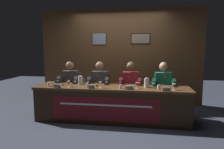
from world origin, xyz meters
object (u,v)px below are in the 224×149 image
Objects in this scene: juice_glass_center_left at (100,84)px; water_pitcher_right_side at (147,83)px; juice_glass_center_right at (137,84)px; panelist_center_left at (99,83)px; panelist_far_right at (163,85)px; water_cup_center_left at (87,85)px; microphone_far_right at (165,84)px; chair_far_left at (72,92)px; water_pitcher_left_side at (80,80)px; panelist_center_right at (130,84)px; juice_glass_far_left at (69,83)px; water_cup_far_left at (49,85)px; nameplate_center_right at (129,87)px; juice_glass_far_right at (174,86)px; nameplate_far_left at (57,86)px; chair_far_right at (162,95)px; nameplate_far_right at (166,89)px; water_cup_far_right at (159,87)px; water_cup_center_right at (120,87)px; microphone_center_right at (129,84)px; chair_center_left at (101,93)px; microphone_far_left at (63,82)px; chair_center_right at (131,94)px; panelist_far_left at (69,83)px; conference_table at (111,98)px; nameplate_center_left at (92,86)px; microphone_center_left at (97,82)px.

water_pitcher_right_side reaches higher than juice_glass_center_left.
water_pitcher_right_side is (0.20, 0.16, 0.01)m from juice_glass_center_right.
panelist_center_left and panelist_far_right have the same top height.
microphone_far_right reaches higher than water_cup_center_left.
water_pitcher_left_side is (0.37, -0.50, 0.39)m from chair_far_left.
juice_glass_far_left is at bearing -154.12° from panelist_center_right.
water_cup_far_left is 0.49× the size of nameplate_center_right.
juice_glass_center_left is 0.10× the size of panelist_center_right.
panelist_far_right reaches higher than water_pitcher_right_side.
juice_glass_far_right reaches higher than nameplate_center_right.
chair_far_right is at bearing 22.78° from nameplate_far_left.
water_cup_far_right reaches higher than nameplate_far_right.
microphone_far_right is at bearing 14.95° from juice_glass_center_right.
juice_glass_center_right is at bearing 11.62° from water_cup_center_right.
microphone_center_right reaches higher than water_cup_far_right.
chair_far_left and chair_center_left have the same top height.
juice_glass_far_left is 0.28m from microphone_far_left.
nameplate_center_right is at bearing -158.80° from microphone_far_right.
water_pitcher_left_side reaches higher than juice_glass_center_left.
panelist_far_right is at bearing 9.24° from water_pitcher_left_side.
panelist_center_right reaches higher than water_cup_center_left.
water_cup_center_left is at bearing -103.07° from panelist_center_left.
nameplate_far_left is 1.96× the size of water_cup_center_right.
panelist_far_right is at bearing 44.34° from nameplate_center_right.
chair_center_right is at bearing 89.34° from microphone_center_right.
juice_glass_center_left is 0.59× the size of water_pitcher_right_side.
nameplate_far_left is (0.01, -0.72, 0.06)m from panelist_far_left.
juice_glass_center_left is 1.00× the size of juice_glass_far_right.
microphone_center_right is at bearing 5.93° from water_cup_center_left.
water_pitcher_left_side reaches higher than juice_glass_far_right.
panelist_far_left is 5.67× the size of microphone_far_right.
water_cup_center_left reaches higher than conference_table.
chair_far_right is at bearing 18.65° from water_cup_far_left.
microphone_far_left is at bearing 168.04° from juice_glass_center_left.
juice_glass_center_right is at bearing -126.49° from chair_far_right.
microphone_center_right reaches higher than nameplate_far_right.
panelist_center_left is at bearing 147.68° from juice_glass_center_right.
microphone_center_right reaches higher than nameplate_center_left.
chair_center_right is 0.91m from water_cup_center_right.
juice_glass_far_right is at bearing -76.86° from panelist_far_right.
nameplate_far_left is at bearing -151.06° from juice_glass_far_left.
panelist_far_right is (1.42, 0.41, -0.09)m from microphone_center_left.
panelist_center_left is (0.73, -0.20, 0.28)m from chair_far_left.
microphone_center_left reaches higher than juice_glass_far_right.
microphone_far_left is 2.24m from panelist_far_right.
chair_far_left is 5.17× the size of nameplate_center_right.
water_pitcher_left_side is at bearing 170.79° from water_cup_far_right.
nameplate_far_left is 1.30m from water_cup_center_right.
nameplate_far_right is (1.59, -0.15, 0.00)m from water_cup_center_left.
water_cup_far_right is 1.71m from water_pitcher_left_side.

